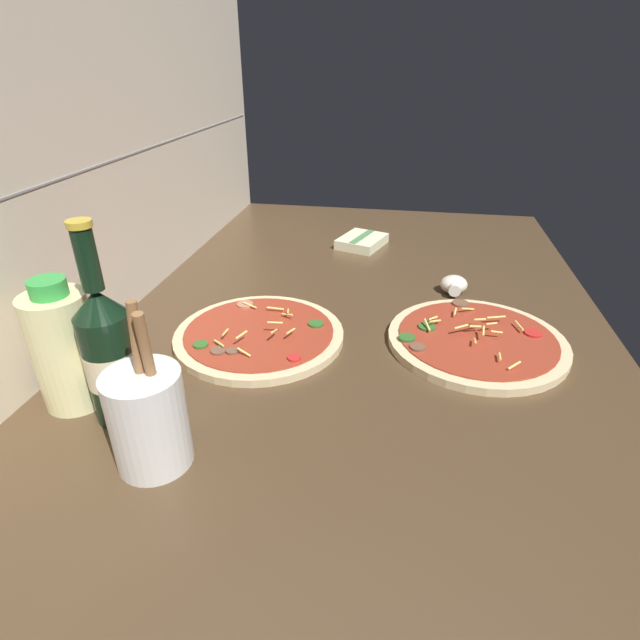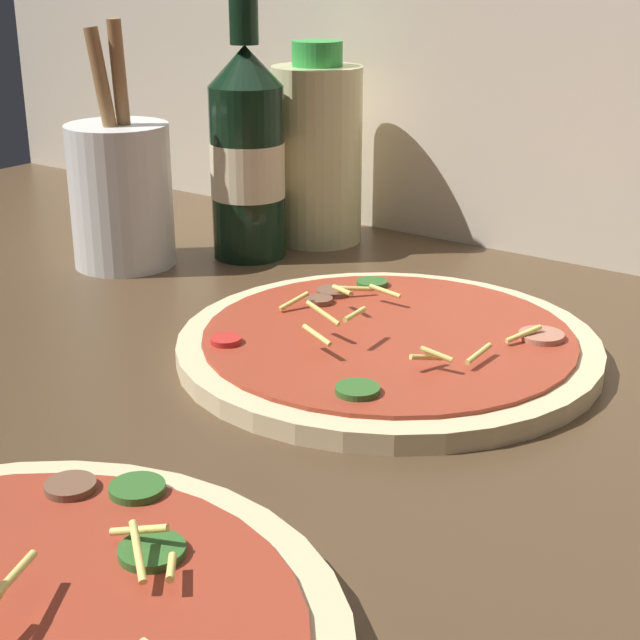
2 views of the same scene
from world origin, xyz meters
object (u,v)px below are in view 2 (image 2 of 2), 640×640
at_px(beer_bottle, 247,149).
at_px(utensil_crock, 121,192).
at_px(pizza_far, 388,344).
at_px(oil_bottle, 317,152).

xyz_separation_m(beer_bottle, utensil_crock, (-0.07, -0.09, -0.03)).
bearing_deg(beer_bottle, pizza_far, -28.77).
distance_m(pizza_far, utensil_crock, 0.31).
bearing_deg(oil_bottle, utensil_crock, -119.36).
distance_m(oil_bottle, utensil_crock, 0.19).
distance_m(beer_bottle, oil_bottle, 0.08).
bearing_deg(utensil_crock, oil_bottle, 60.64).
distance_m(beer_bottle, utensil_crock, 0.12).
bearing_deg(utensil_crock, pizza_far, -7.76).
relative_size(oil_bottle, utensil_crock, 0.88).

